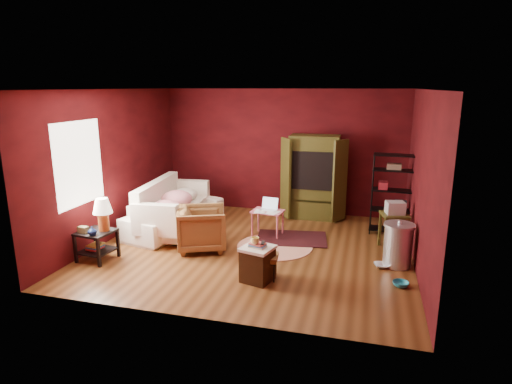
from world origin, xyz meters
TOP-DOWN VIEW (x-y plane):
  - room at (-0.04, -0.01)m, footprint 5.54×5.04m
  - sofa at (-1.81, 0.59)m, footprint 1.18×2.38m
  - armchair at (-0.87, -0.26)m, footprint 1.02×1.05m
  - pet_bowl_steel at (2.23, -0.28)m, footprint 0.26×0.12m
  - pet_bowl_turquoise at (2.49, -0.91)m, footprint 0.24×0.12m
  - vase at (-2.32, -1.37)m, footprint 0.15×0.16m
  - mug at (0.39, -1.30)m, footprint 0.15×0.13m
  - side_table at (-2.34, -1.14)m, footprint 0.59×0.59m
  - sofa_cushions at (-1.86, 0.55)m, footprint 1.09×2.28m
  - hamper at (0.42, -1.26)m, footprint 0.54×0.54m
  - footstool at (0.51, -1.13)m, footprint 0.40×0.40m
  - rug_round at (0.36, 0.17)m, footprint 1.70×1.70m
  - rug_oriental at (0.59, 0.65)m, footprint 1.43×1.06m
  - laptop_desk at (0.09, 0.73)m, footprint 0.64×0.52m
  - tv_armoire at (0.78, 2.14)m, footprint 1.44×0.76m
  - wire_shelving at (2.41, 1.47)m, footprint 0.79×0.37m
  - small_stand at (2.43, 0.61)m, footprint 0.53×0.53m
  - trash_can at (2.47, -0.14)m, footprint 0.49×0.49m

SIDE VIEW (x-z plane):
  - rug_round at x=0.36m, z-range 0.00..0.01m
  - rug_oriental at x=0.59m, z-range 0.01..0.02m
  - pet_bowl_turquoise at x=2.49m, z-range 0.00..0.23m
  - pet_bowl_steel at x=2.23m, z-range 0.00..0.25m
  - hamper at x=0.42m, z-range -0.03..0.59m
  - footstool at x=0.51m, z-range 0.14..0.51m
  - trash_can at x=2.47m, z-range -0.02..0.75m
  - armchair at x=-0.87m, z-range 0.00..0.85m
  - sofa at x=-1.81m, z-range 0.00..0.89m
  - sofa_cushions at x=-1.86m, z-range -0.01..0.91m
  - laptop_desk at x=0.09m, z-range 0.09..0.82m
  - vase at x=-2.32m, z-range 0.51..0.65m
  - side_table at x=-2.34m, z-range 0.11..1.16m
  - small_stand at x=2.43m, z-range 0.22..1.10m
  - mug at x=0.39m, z-range 0.60..0.72m
  - wire_shelving at x=2.41m, z-range 0.08..1.67m
  - tv_armoire at x=0.78m, z-range 0.04..1.87m
  - room at x=-0.04m, z-range -0.02..2.82m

